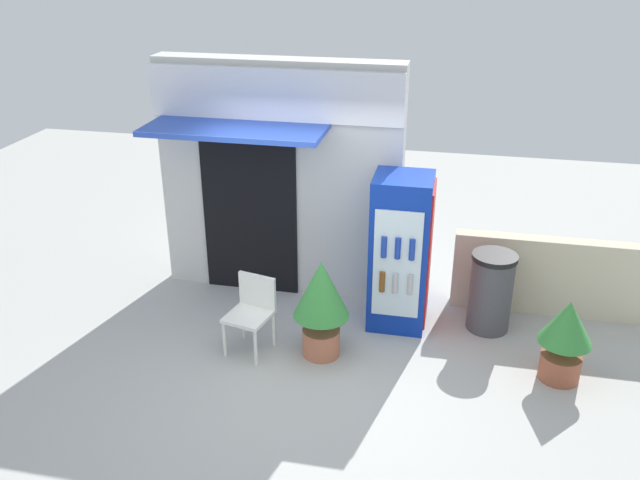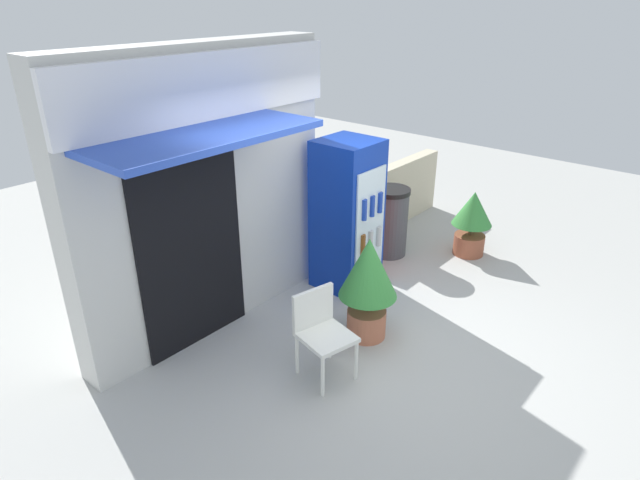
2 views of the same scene
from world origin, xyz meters
name	(u,v)px [view 2 (image 2 of 2)]	position (x,y,z in m)	size (l,w,h in m)	color
ground	(379,354)	(0.00, 0.00, 0.00)	(16.00, 16.00, 0.00)	#B2B2AD
storefront_building	(205,190)	(-0.64, 1.71, 1.50)	(2.94, 1.15, 2.87)	silver
drink_cooler	(348,216)	(0.92, 1.13, 0.90)	(0.66, 0.70, 1.79)	#0C2D9E
plastic_chair	(321,328)	(-0.57, 0.27, 0.49)	(0.53, 0.54, 0.83)	white
potted_plant_near_shop	(368,278)	(0.18, 0.29, 0.68)	(0.59, 0.59, 1.11)	#BC6B4C
potted_plant_curbside	(472,218)	(2.64, 0.36, 0.52)	(0.53, 0.53, 0.89)	#995138
trash_bin	(390,221)	(1.95, 1.20, 0.47)	(0.50, 0.50, 0.93)	#47474C
stone_boundary_wall	(389,197)	(2.70, 1.72, 0.48)	(2.38, 0.20, 0.95)	beige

